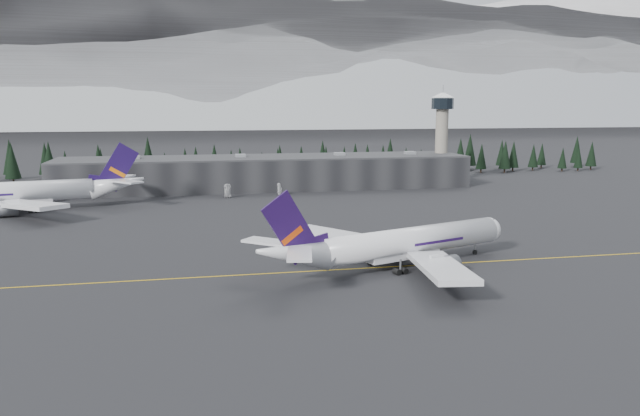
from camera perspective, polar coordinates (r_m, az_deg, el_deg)
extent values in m
plane|color=black|center=(128.10, 1.83, -5.41)|extent=(1400.00, 1400.00, 0.00)
cube|color=gold|center=(126.22, 2.05, -5.64)|extent=(400.00, 0.40, 0.02)
cube|color=black|center=(248.51, -4.95, 3.20)|extent=(160.00, 30.00, 12.00)
cube|color=#333335|center=(247.92, -4.97, 4.65)|extent=(160.00, 30.00, 0.60)
cylinder|color=gray|center=(269.84, 11.03, 5.68)|extent=(5.20, 5.20, 32.00)
cylinder|color=black|center=(269.32, 11.15, 9.35)|extent=(9.20, 9.20, 4.50)
cone|color=silver|center=(269.35, 11.17, 10.08)|extent=(10.00, 10.00, 2.00)
cube|color=black|center=(284.96, -5.85, 4.28)|extent=(360.00, 20.00, 15.00)
cylinder|color=silver|center=(129.79, 8.50, -2.97)|extent=(42.59, 19.87, 5.64)
sphere|color=silver|center=(144.38, 15.10, -1.94)|extent=(5.64, 5.64, 5.64)
cone|color=silver|center=(113.95, -2.46, -4.18)|extent=(16.76, 10.63, 8.16)
cube|color=silver|center=(138.12, 2.80, -2.76)|extent=(24.53, 23.27, 2.41)
cylinder|color=gray|center=(137.61, 5.96, -3.53)|extent=(6.95, 5.42, 3.57)
cube|color=silver|center=(115.89, 10.97, -5.31)|extent=(11.24, 27.13, 2.41)
cylinder|color=gray|center=(123.67, 11.27, -5.15)|extent=(6.95, 5.42, 3.57)
cube|color=#230E42|center=(112.70, -2.69, -1.84)|extent=(11.36, 4.45, 13.99)
cube|color=#D8440C|center=(113.07, -2.60, -2.53)|extent=(4.49, 2.04, 3.45)
cube|color=silver|center=(117.65, -4.60, -3.11)|extent=(10.62, 9.91, 0.47)
cube|color=silver|center=(107.97, -1.88, -4.22)|extent=(6.01, 10.92, 0.47)
cylinder|color=black|center=(142.50, 13.99, -3.58)|extent=(0.47, 0.47, 2.82)
cylinder|color=black|center=(129.89, 5.03, -4.59)|extent=(0.47, 0.47, 2.82)
cylinder|color=black|center=(123.42, 7.37, -5.39)|extent=(0.47, 0.47, 2.82)
cylinder|color=silver|center=(215.34, -26.78, 1.27)|extent=(50.66, 16.34, 6.57)
cone|color=silver|center=(215.51, -18.07, 2.09)|extent=(19.32, 10.06, 9.51)
cube|color=silver|center=(198.43, -25.14, 0.26)|extent=(26.22, 29.27, 2.81)
cylinder|color=gray|center=(205.01, -26.89, -0.13)|extent=(7.79, 5.48, 4.16)
cube|color=silver|center=(232.04, -24.89, 1.48)|extent=(17.18, 31.89, 2.81)
cylinder|color=gray|center=(226.63, -26.55, 0.72)|extent=(7.79, 5.48, 4.16)
cube|color=#1E0E44|center=(214.96, -18.00, 3.57)|extent=(13.70, 3.26, 16.30)
cube|color=orange|center=(215.10, -18.04, 3.13)|extent=(5.35, 1.65, 4.01)
cube|color=silver|center=(209.04, -17.33, 2.33)|extent=(11.65, 12.29, 0.55)
cube|color=silver|center=(222.03, -17.68, 2.71)|extent=(8.52, 12.98, 0.55)
cylinder|color=black|center=(210.68, -24.70, 0.05)|extent=(0.55, 0.55, 3.28)
cylinder|color=black|center=(220.42, -24.64, 0.44)|extent=(0.55, 0.55, 3.28)
imported|color=#BABABC|center=(224.55, -8.44, 1.10)|extent=(2.65, 5.20, 1.41)
imported|color=silver|center=(229.54, -3.70, 1.38)|extent=(4.76, 2.56, 1.54)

